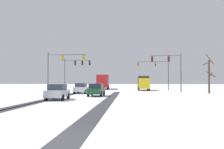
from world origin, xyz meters
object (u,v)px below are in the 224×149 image
car_dark_green_second (96,90)px  traffic_signal_far_right (157,68)px  traffic_signal_far_left (75,67)px  car_silver_third (58,92)px  bare_tree_sidewalk_far (209,75)px  traffic_signal_near_right (170,65)px  box_truck_delivery (143,83)px  traffic_signal_near_left (61,64)px  bus_oncoming (103,81)px  car_white_lead (81,88)px

car_dark_green_second → traffic_signal_far_right: bearing=63.8°
traffic_signal_far_left → car_silver_third: bearing=-81.8°
traffic_signal_far_left → bare_tree_sidewalk_far: size_ratio=1.06×
car_dark_green_second → traffic_signal_near_right: bearing=38.5°
box_truck_delivery → bare_tree_sidewalk_far: bearing=-52.1°
traffic_signal_near_left → bare_tree_sidewalk_far: bearing=4.0°
traffic_signal_near_left → car_silver_third: size_ratio=1.57×
traffic_signal_far_left → car_dark_green_second: (6.48, -16.66, -3.95)m
box_truck_delivery → traffic_signal_near_right: bearing=-72.7°
traffic_signal_far_right → traffic_signal_far_left: bearing=-166.2°
bus_oncoming → bare_tree_sidewalk_far: 26.98m
car_dark_green_second → box_truck_delivery: bearing=70.2°
car_silver_third → box_truck_delivery: bearing=68.5°
traffic_signal_near_right → bare_tree_sidewalk_far: (5.90, -0.62, -1.68)m
bus_oncoming → bare_tree_sidewalk_far: size_ratio=1.81×
car_white_lead → bare_tree_sidewalk_far: bare_tree_sidewalk_far is taller
traffic_signal_far_right → box_truck_delivery: 4.23m
traffic_signal_far_left → traffic_signal_far_right: (16.71, 4.09, -0.09)m
traffic_signal_far_left → bare_tree_sidewalk_far: (23.32, -8.57, -1.86)m
traffic_signal_far_right → traffic_signal_near_right: bearing=-86.6°
traffic_signal_near_right → box_truck_delivery: traffic_signal_near_right is taller
box_truck_delivery → bare_tree_sidewalk_far: bare_tree_sidewalk_far is taller
traffic_signal_near_right → car_dark_green_second: traffic_signal_near_right is taller
car_dark_green_second → bare_tree_sidewalk_far: 18.79m
bus_oncoming → car_silver_third: bearing=-92.0°
car_white_lead → car_dark_green_second: same height
traffic_signal_near_left → car_dark_green_second: traffic_signal_near_left is taller
traffic_signal_far_right → bare_tree_sidewalk_far: bearing=-62.5°
car_silver_third → bus_oncoming: bus_oncoming is taller
traffic_signal_far_right → car_dark_green_second: bearing=-116.2°
traffic_signal_far_right → bus_oncoming: (-12.19, 6.66, -2.68)m
car_white_lead → bare_tree_sidewalk_far: (20.09, 1.47, 2.09)m
car_white_lead → car_silver_third: same height
bare_tree_sidewalk_far → traffic_signal_near_right: bearing=174.0°
box_truck_delivery → bus_oncoming: bearing=142.6°
traffic_signal_far_right → car_dark_green_second: traffic_signal_far_right is taller
car_silver_third → bare_tree_sidewalk_far: (20.00, 14.38, 2.09)m
car_silver_third → bare_tree_sidewalk_far: size_ratio=0.68×
traffic_signal_far_right → bare_tree_sidewalk_far: 14.40m
traffic_signal_far_right → car_dark_green_second: 23.46m
car_silver_third → traffic_signal_near_right: bearing=46.8°
traffic_signal_near_left → traffic_signal_near_right: 17.55m
traffic_signal_near_left → traffic_signal_far_right: bearing=40.6°
traffic_signal_far_left → car_white_lead: (3.23, -10.05, -3.95)m
traffic_signal_near_left → car_white_lead: size_ratio=1.58×
traffic_signal_near_right → car_white_lead: 14.83m
car_silver_third → bare_tree_sidewalk_far: bearing=35.7°
car_silver_third → box_truck_delivery: box_truck_delivery is taller
car_silver_third → traffic_signal_near_left: bearing=104.5°
traffic_signal_near_left → bare_tree_sidewalk_far: 23.42m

